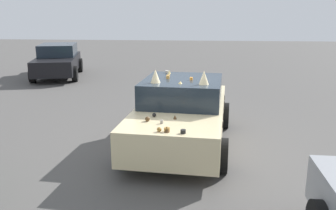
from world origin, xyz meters
The scene contains 3 objects.
ground_plane centered at (0.00, 0.00, 0.00)m, with size 60.00×60.00×0.00m, color #514F4C.
art_car_decorated centered at (0.03, 0.00, 0.73)m, with size 4.44×2.36×1.75m.
parked_sedan_behind_right centered at (8.16, 6.11, 0.74)m, with size 4.43×2.67×1.46m.
Camera 1 is at (-7.58, -0.38, 2.90)m, focal length 38.00 mm.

